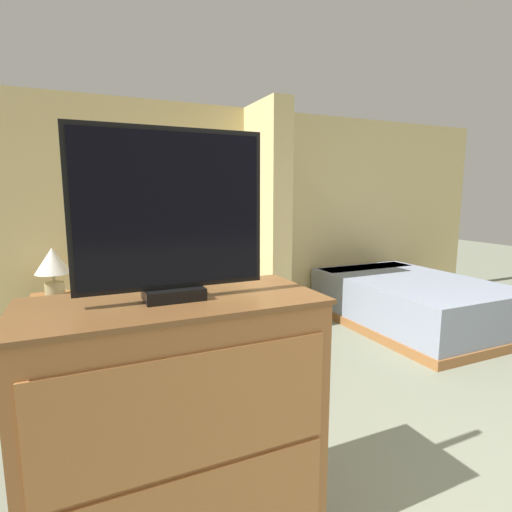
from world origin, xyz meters
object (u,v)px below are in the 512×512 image
Objects in this scene: coffee_table at (195,331)px; tv_dresser at (178,428)px; tv at (171,216)px; table_lamp at (53,265)px; bed at (410,301)px; couch at (163,312)px.

tv_dresser is at bearing -107.79° from coffee_table.
tv_dresser reaches higher than coffee_table.
coffee_table is at bearing 72.20° from tv.
tv_dresser is (-0.53, -1.65, 0.18)m from coffee_table.
tv reaches higher than table_lamp.
tv_dresser is 0.56× the size of bed.
tv is (-0.00, 0.00, 0.92)m from tv_dresser.
tv_dresser is at bearing -77.57° from table_lamp.
bed is (3.85, -0.73, -0.61)m from table_lamp.
tv reaches higher than couch.
bed is at bearing 5.53° from coffee_table.
table_lamp is 0.39× the size of tv_dresser.
coffee_table is (0.08, -0.97, 0.09)m from couch.
tv is at bearing -99.71° from couch.
table_lamp is at bearing 102.44° from tv.
tv is (-0.45, -2.61, 1.18)m from couch.
table_lamp is at bearing 169.25° from bed.
couch is 0.80× the size of bed.
bed is (2.74, 0.27, -0.11)m from coffee_table.
bed is at bearing -13.99° from couch.
tv is 3.98m from bed.
couch is 1.19m from table_lamp.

